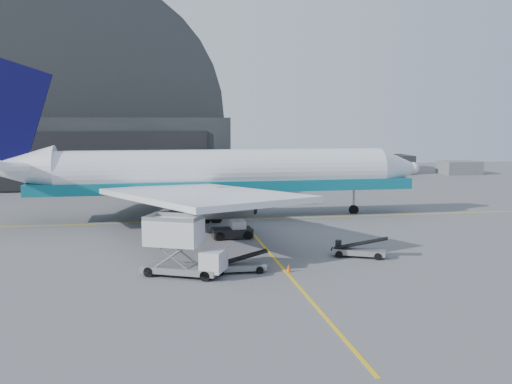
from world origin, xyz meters
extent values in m
plane|color=#565659|center=(0.00, 0.00, 0.00)|extent=(200.00, 200.00, 0.00)
cube|color=gold|center=(0.00, 20.00, 0.01)|extent=(80.00, 0.25, 0.02)
cube|color=gold|center=(0.00, -2.00, 0.01)|extent=(0.25, 40.00, 0.02)
cube|color=black|center=(-22.00, 65.00, 6.00)|extent=(50.00, 28.00, 12.00)
cube|color=black|center=(-22.00, 50.90, 5.00)|extent=(42.00, 0.40, 9.50)
cube|color=black|center=(38.00, 72.00, 0.00)|extent=(14.00, 8.00, 4.00)
cube|color=slate|center=(55.00, 68.00, 0.00)|extent=(8.00, 6.00, 2.80)
cylinder|color=white|center=(-1.53, 21.84, 5.58)|extent=(38.60, 5.15, 5.15)
cone|color=white|center=(20.13, 21.84, 5.58)|extent=(4.72, 5.15, 5.15)
sphere|color=white|center=(22.27, 21.84, 5.58)|extent=(1.50, 1.50, 1.50)
cone|color=white|center=(-24.59, 21.84, 6.22)|extent=(7.51, 5.15, 5.15)
cube|color=black|center=(18.84, 21.84, 6.22)|extent=(2.79, 2.36, 0.75)
cube|color=#0E697A|center=(-1.53, 21.84, 3.91)|extent=(45.04, 5.20, 1.29)
cube|color=white|center=(-5.82, 8.97, 4.50)|extent=(19.77, 26.29, 1.56)
cube|color=white|center=(-5.82, 34.71, 4.50)|extent=(19.77, 26.29, 1.56)
cube|color=white|center=(-25.12, 17.02, 6.86)|extent=(6.56, 8.97, 0.38)
cube|color=white|center=(-25.12, 26.67, 6.86)|extent=(6.56, 8.97, 0.38)
cube|color=#080735|center=(-25.66, 21.84, 12.55)|extent=(9.94, 0.54, 12.35)
cylinder|color=gray|center=(-2.60, 13.26, 2.79)|extent=(5.58, 2.90, 2.90)
cylinder|color=gray|center=(-2.60, 30.42, 2.79)|extent=(5.58, 2.90, 2.90)
cylinder|color=#A5A5AA|center=(14.55, 21.84, 1.50)|extent=(0.30, 0.30, 3.00)
cylinder|color=black|center=(14.55, 21.84, 0.48)|extent=(1.18, 0.38, 1.18)
cylinder|color=black|center=(-3.68, 18.41, 0.59)|extent=(1.39, 0.48, 1.39)
cylinder|color=black|center=(-3.68, 25.27, 0.59)|extent=(1.39, 0.48, 1.39)
cube|color=slate|center=(-7.92, -3.13, 0.53)|extent=(6.25, 4.56, 0.48)
cube|color=#BCBCBF|center=(-5.64, -4.20, 1.31)|extent=(2.35, 2.67, 1.55)
cube|color=black|center=(-4.98, -4.50, 1.55)|extent=(0.85, 1.70, 0.87)
cube|color=#BCBCBF|center=(-8.45, -2.89, 3.29)|extent=(4.71, 3.91, 1.94)
cylinder|color=black|center=(-6.33, -5.00, 0.39)|extent=(0.83, 0.59, 0.77)
cylinder|color=black|center=(-5.47, -3.15, 0.39)|extent=(0.83, 0.59, 0.77)
cylinder|color=black|center=(-10.37, -3.12, 0.39)|extent=(0.83, 0.59, 0.77)
cylinder|color=black|center=(-9.51, -1.27, 0.39)|extent=(0.83, 0.59, 0.77)
cube|color=black|center=(-2.38, 9.79, 0.54)|extent=(4.01, 2.35, 0.88)
cube|color=#BCBCBF|center=(-1.80, 9.82, 1.32)|extent=(1.46, 1.83, 0.88)
cylinder|color=black|center=(-0.97, 8.88, 0.39)|extent=(0.89, 0.39, 0.88)
cylinder|color=black|center=(-1.07, 10.83, 0.39)|extent=(0.89, 0.39, 0.88)
cylinder|color=black|center=(-3.70, 8.74, 0.39)|extent=(0.89, 0.39, 0.88)
cylinder|color=black|center=(-3.80, 10.69, 0.39)|extent=(0.89, 0.39, 0.88)
cube|color=slate|center=(-3.57, -2.98, 0.42)|extent=(4.14, 1.47, 0.42)
cube|color=black|center=(-3.57, -2.98, 1.08)|extent=(4.41, 1.00, 1.20)
cube|color=black|center=(-5.25, -2.44, 0.89)|extent=(0.47, 0.38, 0.56)
cylinder|color=black|center=(-2.08, -3.66, 0.28)|extent=(0.57, 0.24, 0.56)
cylinder|color=black|center=(-2.06, -2.35, 0.28)|extent=(0.57, 0.24, 0.56)
cylinder|color=black|center=(-5.08, -3.61, 0.28)|extent=(0.57, 0.24, 0.56)
cylinder|color=black|center=(-5.06, -2.30, 0.28)|extent=(0.57, 0.24, 0.56)
cube|color=slate|center=(7.23, 0.10, 0.45)|extent=(4.66, 3.20, 0.45)
cube|color=black|center=(7.23, 0.10, 1.16)|extent=(4.71, 2.85, 1.29)
cube|color=black|center=(5.80, 1.34, 0.96)|extent=(0.62, 0.57, 0.60)
cylinder|color=black|center=(8.40, -1.21, 0.30)|extent=(0.65, 0.48, 0.60)
cylinder|color=black|center=(8.98, 0.08, 0.30)|extent=(0.65, 0.48, 0.60)
cylinder|color=black|center=(5.47, 0.11, 0.30)|extent=(0.65, 0.48, 0.60)
cylinder|color=black|center=(6.05, 1.40, 0.30)|extent=(0.65, 0.48, 0.60)
cube|color=#E55307|center=(0.21, -3.53, 0.02)|extent=(0.41, 0.41, 0.03)
cone|color=#E55307|center=(0.21, -3.53, 0.29)|extent=(0.41, 0.41, 0.59)
camera|label=1|loc=(-9.73, -45.11, 11.60)|focal=40.00mm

